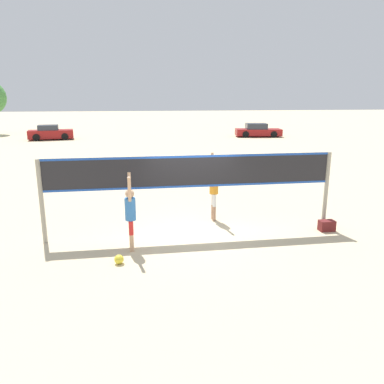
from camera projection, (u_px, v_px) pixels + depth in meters
ground_plane at (192, 234)px, 10.98m from camera, size 200.00×200.00×0.00m
volleyball_net at (192, 178)px, 10.57m from camera, size 8.34×0.12×2.34m
player_spiker at (130, 211)px, 9.62m from camera, size 0.28×0.69×2.03m
player_blocker at (214, 186)px, 12.00m from camera, size 0.28×0.71×2.18m
volleyball at (119, 259)px, 9.02m from camera, size 0.23×0.23×0.23m
gear_bag at (327, 226)px, 11.25m from camera, size 0.46×0.28×0.32m
parked_car_near at (258, 131)px, 37.82m from camera, size 4.74×2.51×1.34m
parked_car_mid at (51, 133)px, 35.23m from camera, size 4.22×2.27×1.37m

